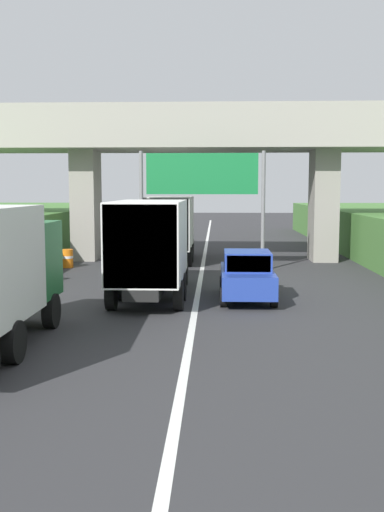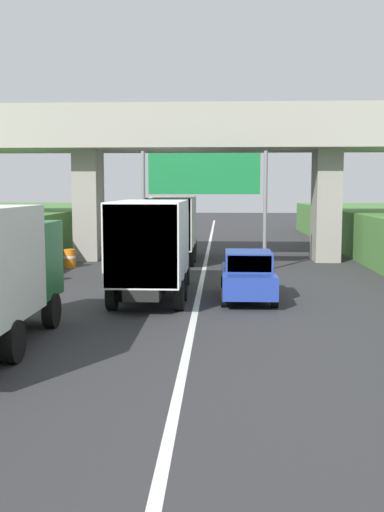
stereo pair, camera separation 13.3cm
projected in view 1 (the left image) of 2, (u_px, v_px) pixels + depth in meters
The scene contains 10 objects.
lane_centre_stripe at pixel (200, 279), 25.43m from camera, with size 0.20×96.59×0.01m, color white.
overpass_bridge at pixel (204, 145), 31.77m from camera, with size 40.00×4.80×8.09m.
overhead_highway_sign at pixel (202, 182), 27.76m from camera, with size 5.88×0.18×5.59m.
truck_black at pixel (171, 225), 31.71m from camera, with size 2.44×7.30×3.44m.
truck_silver at pixel (152, 243), 21.02m from camera, with size 2.44×7.30×3.44m.
car_white at pixel (127, 234), 39.50m from camera, with size 1.86×4.10×1.72m.
car_blue at pixel (247, 276), 20.60m from camera, with size 1.86×4.10×1.72m.
construction_barrel_3 at pixel (1, 290), 20.03m from camera, with size 0.57×0.57×0.90m.
construction_barrel_4 at pixel (42, 271), 24.61m from camera, with size 0.57×0.57×0.90m.
construction_barrel_5 at pixel (67, 258), 29.21m from camera, with size 0.57×0.57×0.90m.
Camera 1 is at (0.65, 3.14, 3.84)m, focal length 41.90 mm.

